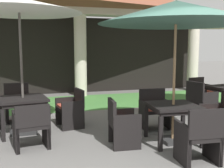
% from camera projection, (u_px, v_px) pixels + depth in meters
% --- Properties ---
extents(background_pavilion, '(10.77, 2.70, 4.14)m').
position_uv_depth(background_pavilion, '(79.00, 9.00, 10.00)').
color(background_pavilion, beige).
rests_on(background_pavilion, ground).
extents(lawn_strip, '(12.57, 2.60, 0.01)m').
position_uv_depth(lawn_strip, '(87.00, 102.00, 9.12)').
color(lawn_strip, '#47843D').
rests_on(lawn_strip, ground).
extents(patio_table_near_foreground, '(0.95, 0.95, 0.73)m').
position_uv_depth(patio_table_near_foreground, '(173.00, 110.00, 5.14)').
color(patio_table_near_foreground, black).
rests_on(patio_table_near_foreground, ground).
extents(patio_umbrella_near_foreground, '(2.84, 2.84, 2.69)m').
position_uv_depth(patio_umbrella_near_foreground, '(176.00, 13.00, 4.90)').
color(patio_umbrella_near_foreground, '#2D2D2D').
rests_on(patio_umbrella_near_foreground, ground).
extents(patio_chair_near_foreground_west, '(0.56, 0.59, 0.87)m').
position_uv_depth(patio_chair_near_foreground_west, '(122.00, 125.00, 4.98)').
color(patio_chair_near_foreground_west, black).
rests_on(patio_chair_near_foreground_west, ground).
extents(patio_chair_near_foreground_north, '(0.68, 0.59, 0.86)m').
position_uv_depth(patio_chair_near_foreground_north, '(155.00, 110.00, 6.13)').
color(patio_chair_near_foreground_north, black).
rests_on(patio_chair_near_foreground_north, ground).
extents(patio_chair_near_foreground_east, '(0.62, 0.65, 0.93)m').
position_uv_depth(patio_chair_near_foreground_east, '(220.00, 118.00, 5.35)').
color(patio_chair_near_foreground_east, black).
rests_on(patio_chair_near_foreground_east, ground).
extents(patio_chair_near_foreground_south, '(0.63, 0.56, 0.90)m').
position_uv_depth(patio_chair_near_foreground_south, '(199.00, 137.00, 4.20)').
color(patio_chair_near_foreground_south, black).
rests_on(patio_chair_near_foreground_south, ground).
extents(patio_chair_mid_left_north, '(0.71, 0.65, 0.86)m').
position_uv_depth(patio_chair_mid_left_north, '(201.00, 92.00, 8.56)').
color(patio_chair_mid_left_north, black).
rests_on(patio_chair_mid_left_north, ground).
extents(patio_chair_mid_left_west, '(0.65, 0.71, 0.93)m').
position_uv_depth(patio_chair_mid_left_west, '(201.00, 100.00, 7.13)').
color(patio_chair_mid_left_west, black).
rests_on(patio_chair_mid_left_west, ground).
extents(patio_table_mid_right, '(1.08, 1.08, 0.75)m').
position_uv_depth(patio_table_mid_right, '(23.00, 102.00, 5.73)').
color(patio_table_mid_right, black).
rests_on(patio_table_mid_right, ground).
extents(patio_umbrella_mid_right, '(2.55, 2.55, 2.86)m').
position_uv_depth(patio_umbrella_mid_right, '(19.00, 7.00, 5.48)').
color(patio_umbrella_mid_right, '#2D2D2D').
rests_on(patio_umbrella_mid_right, ground).
extents(patio_chair_mid_right_south, '(0.66, 0.59, 0.82)m').
position_uv_depth(patio_chair_mid_right_south, '(31.00, 126.00, 4.84)').
color(patio_chair_mid_right_south, black).
rests_on(patio_chair_mid_right_south, ground).
extents(patio_chair_mid_right_north, '(0.67, 0.60, 0.92)m').
position_uv_depth(patio_chair_mid_right_north, '(18.00, 104.00, 6.70)').
color(patio_chair_mid_right_north, black).
rests_on(patio_chair_mid_right_north, ground).
extents(patio_chair_mid_right_east, '(0.60, 0.68, 0.86)m').
position_uv_depth(patio_chair_mid_right_east, '(71.00, 109.00, 6.21)').
color(patio_chair_mid_right_east, black).
rests_on(patio_chair_mid_right_east, ground).
extents(terracotta_urn, '(0.35, 0.35, 0.45)m').
position_uv_depth(terracotta_urn, '(156.00, 102.00, 8.09)').
color(terracotta_urn, '#9E5633').
rests_on(terracotta_urn, ground).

